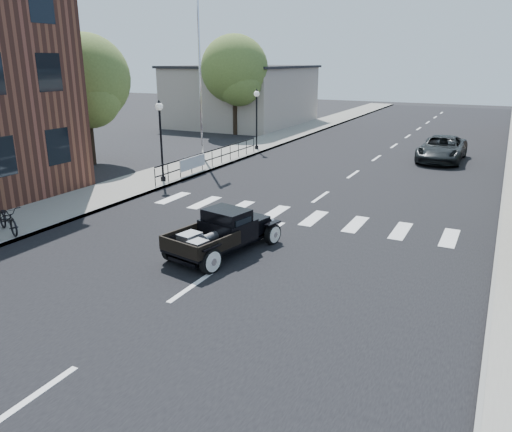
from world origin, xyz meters
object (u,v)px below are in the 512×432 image
at_px(flagpole, 199,59).
at_px(hotrod_pickup, 223,232).
at_px(motorcycle, 8,219).
at_px(second_car, 442,149).

distance_m(flagpole, hotrod_pickup, 16.03).
relative_size(flagpole, motorcycle, 6.24).
distance_m(second_car, motorcycle, 23.19).
xyz_separation_m(second_car, motorcycle, (-11.25, -20.28, -0.10)).
distance_m(hotrod_pickup, second_car, 18.79).
bearing_deg(second_car, motorcycle, -118.21).
distance_m(flagpole, motorcycle, 15.36).
relative_size(second_car, motorcycle, 2.92).
height_order(flagpole, second_car, flagpole).
bearing_deg(hotrod_pickup, motorcycle, -153.49).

